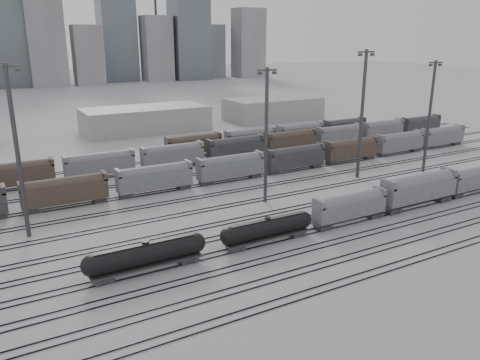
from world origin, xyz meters
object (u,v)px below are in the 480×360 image
hopper_car_b (419,187)px  hopper_car_c (475,178)px  tank_car_b (267,228)px  hopper_car_a (350,205)px  tank_car_a (146,255)px  light_mast_c (266,133)px

hopper_car_b → hopper_car_c: size_ratio=1.17×
tank_car_b → hopper_car_a: 16.13m
tank_car_a → hopper_car_c: (67.43, 0.00, 0.72)m
tank_car_b → hopper_car_b: 32.58m
tank_car_b → light_mast_c: light_mast_c is taller
hopper_car_c → light_mast_c: size_ratio=0.57×
tank_car_a → light_mast_c: bearing=29.1°
tank_car_a → tank_car_b: 18.76m
tank_car_a → hopper_car_b: bearing=0.0°
tank_car_b → hopper_car_b: bearing=-0.0°
hopper_car_b → hopper_car_c: (16.12, 0.00, -0.53)m
hopper_car_b → tank_car_a: bearing=-180.0°
tank_car_b → light_mast_c: bearing=58.8°
tank_car_a → tank_car_b: tank_car_a is taller
tank_car_b → hopper_car_c: hopper_car_c is taller
tank_car_a → light_mast_c: size_ratio=0.68×
tank_car_a → hopper_car_a: hopper_car_a is taller
hopper_car_b → hopper_car_c: 16.13m
tank_car_a → hopper_car_b: 51.32m
hopper_car_b → tank_car_b: bearing=180.0°
light_mast_c → tank_car_b: bearing=-121.2°
tank_car_a → hopper_car_c: bearing=0.0°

